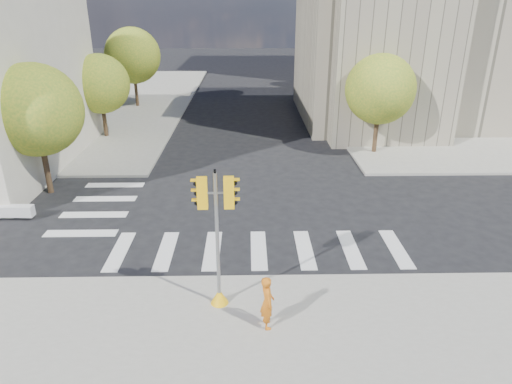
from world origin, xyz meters
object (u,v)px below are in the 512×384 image
lamp_far (335,50)px  photographer (267,302)px  traffic_signal (218,250)px  lamp_near (372,71)px

lamp_far → photographer: size_ratio=4.87×
traffic_signal → photographer: traffic_signal is taller
traffic_signal → photographer: bearing=-39.4°
lamp_near → lamp_far: 14.00m
lamp_far → traffic_signal: bearing=-105.7°
lamp_near → lamp_far: size_ratio=1.00×
lamp_near → traffic_signal: (-9.42, -19.55, -2.53)m
lamp_far → photographer: (-7.97, -34.68, -3.60)m
photographer → lamp_near: bearing=-30.2°
lamp_near → photographer: bearing=-111.1°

